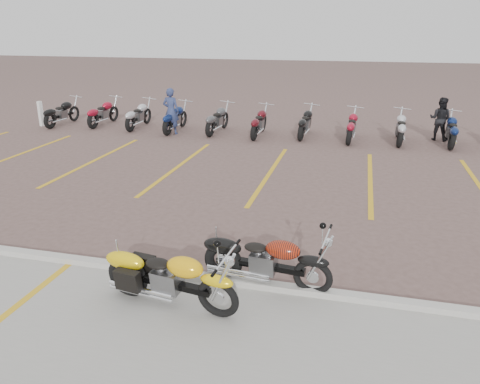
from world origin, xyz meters
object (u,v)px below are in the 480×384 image
object	(u,v)px
person_b	(440,119)
bollard	(41,114)
yellow_cruiser	(169,278)
flame_cruiser	(264,261)
person_a	(171,111)

from	to	relation	value
person_b	bollard	xyz separation A→B (m)	(-15.31, -1.33, -0.26)
person_b	yellow_cruiser	bearing A→B (deg)	88.72
yellow_cruiser	bollard	size ratio (longest dim) A/B	2.12
flame_cruiser	bollard	size ratio (longest dim) A/B	2.06
person_a	person_b	distance (m)	9.71
bollard	person_a	bearing A→B (deg)	-0.69
yellow_cruiser	person_b	world-z (taller)	person_b
flame_cruiser	person_a	xyz separation A→B (m)	(-5.59, 9.94, 0.44)
person_b	bollard	size ratio (longest dim) A/B	1.52
yellow_cruiser	flame_cruiser	size ratio (longest dim) A/B	1.03
flame_cruiser	person_a	world-z (taller)	person_a
yellow_cruiser	person_a	bearing A→B (deg)	120.54
yellow_cruiser	bollard	distance (m)	14.83
yellow_cruiser	person_a	size ratio (longest dim) A/B	1.24
bollard	yellow_cruiser	bearing A→B (deg)	-47.15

